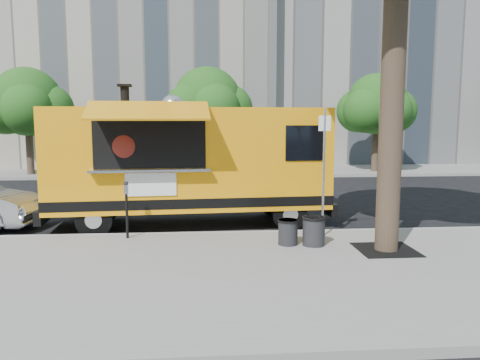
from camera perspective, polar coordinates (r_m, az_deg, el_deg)
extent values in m
plane|color=black|center=(12.51, 1.25, -5.96)|extent=(120.00, 120.00, 0.00)
cube|color=gray|center=(8.67, 3.94, -11.50)|extent=(60.00, 6.00, 0.15)
cube|color=#999993|center=(11.60, 1.71, -6.65)|extent=(60.00, 0.14, 0.16)
cube|color=gray|center=(25.80, -1.74, 1.06)|extent=(60.00, 5.00, 0.15)
cube|color=gray|center=(38.20, 16.68, 17.74)|extent=(20.00, 14.00, 20.00)
cylinder|color=#33261C|center=(10.09, 18.07, 9.97)|extent=(0.48, 0.48, 6.50)
cube|color=black|center=(10.43, 17.37, -8.12)|extent=(1.20, 1.20, 0.02)
cylinder|color=#33261C|center=(25.99, -24.26, 3.51)|extent=(0.36, 0.36, 2.60)
sphere|color=#224F15|center=(25.97, -24.53, 8.68)|extent=(3.42, 3.42, 3.42)
cylinder|color=#33261C|center=(24.86, -3.97, 3.99)|extent=(0.36, 0.36, 2.60)
sphere|color=#224F15|center=(24.84, -4.02, 9.53)|extent=(3.60, 3.60, 3.60)
cylinder|color=#33261C|center=(26.23, 16.15, 3.89)|extent=(0.36, 0.36, 2.60)
sphere|color=#224F15|center=(26.21, 16.33, 8.89)|extent=(3.24, 3.24, 3.24)
cylinder|color=silver|center=(10.99, 10.15, 0.82)|extent=(0.06, 0.06, 3.00)
cube|color=white|center=(10.93, 10.29, 6.82)|extent=(0.28, 0.02, 0.35)
cylinder|color=black|center=(11.13, -13.62, -4.27)|extent=(0.06, 0.06, 1.05)
cube|color=silver|center=(11.03, -13.71, -1.09)|extent=(0.10, 0.08, 0.22)
sphere|color=black|center=(11.01, -13.73, -0.42)|extent=(0.11, 0.11, 0.11)
cube|color=#FFA00D|center=(12.76, -6.11, 2.78)|extent=(7.42, 2.93, 2.63)
cube|color=black|center=(12.89, -6.05, -1.96)|extent=(7.44, 2.95, 0.25)
cube|color=black|center=(13.59, 9.84, -2.84)|extent=(0.33, 2.35, 0.34)
cube|color=black|center=(13.34, -22.23, -3.47)|extent=(0.33, 2.35, 0.34)
cube|color=black|center=(13.38, 9.77, 4.73)|extent=(0.18, 1.97, 1.06)
cylinder|color=black|center=(12.30, 6.00, -4.09)|extent=(0.91, 0.37, 0.90)
cylinder|color=black|center=(14.27, 3.97, -2.49)|extent=(0.91, 0.37, 0.90)
cylinder|color=black|center=(12.09, -17.33, -4.59)|extent=(0.91, 0.37, 0.90)
cylinder|color=black|center=(14.09, -16.03, -2.89)|extent=(0.91, 0.37, 0.90)
cube|color=black|center=(11.57, -10.92, 4.32)|extent=(2.69, 0.36, 1.17)
cube|color=silver|center=(11.46, -10.88, 1.14)|extent=(2.90, 0.54, 0.06)
cube|color=#FFA00D|center=(10.98, -11.16, 8.32)|extent=(2.85, 1.24, 0.47)
cube|color=white|center=(11.58, -10.82, -0.54)|extent=(1.23, 0.12, 0.56)
cylinder|color=black|center=(12.79, -13.85, 9.77)|extent=(0.22, 0.22, 0.62)
sphere|color=silver|center=(12.95, -8.23, 8.88)|extent=(0.63, 0.63, 0.63)
sphere|color=maroon|center=(11.91, -13.82, 4.08)|extent=(0.94, 0.94, 0.94)
cylinder|color=#FF590C|center=(11.69, -13.90, 3.38)|extent=(0.39, 0.16, 0.38)
cylinder|color=black|center=(10.38, 5.86, -6.34)|extent=(0.43, 0.43, 0.56)
cylinder|color=black|center=(10.32, 5.88, -4.95)|extent=(0.46, 0.46, 0.04)
cylinder|color=black|center=(10.38, 8.97, -6.17)|extent=(0.48, 0.48, 0.63)
cylinder|color=black|center=(10.32, 9.00, -4.58)|extent=(0.53, 0.53, 0.04)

